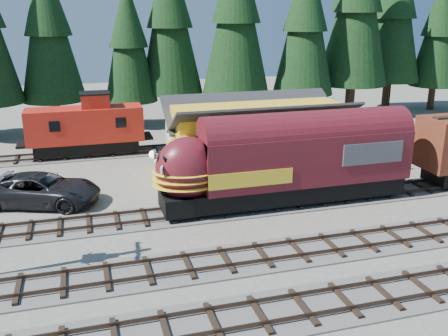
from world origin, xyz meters
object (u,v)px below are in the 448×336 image
object	(u,v)px
caboose	(86,127)
pickup_truck_a	(42,190)
depot	(258,131)
pickup_truck_b	(46,186)
locomotive	(280,165)

from	to	relation	value
caboose	pickup_truck_a	distance (m)	10.56
depot	caboose	distance (m)	13.85
depot	pickup_truck_b	distance (m)	14.58
pickup_truck_a	depot	bearing A→B (deg)	-59.56
pickup_truck_a	pickup_truck_b	world-z (taller)	pickup_truck_a
caboose	pickup_truck_a	size ratio (longest dim) A/B	1.30
locomotive	pickup_truck_a	size ratio (longest dim) A/B	2.28
depot	locomotive	xyz separation A→B (m)	(-0.98, -6.50, -0.49)
locomotive	pickup_truck_b	size ratio (longest dim) A/B	2.90
depot	pickup_truck_a	distance (m)	14.87
pickup_truck_a	pickup_truck_b	xyz separation A→B (m)	(0.17, 1.08, -0.17)
locomotive	pickup_truck_a	distance (m)	14.18
pickup_truck_a	locomotive	bearing A→B (deg)	-85.80
caboose	pickup_truck_b	xyz separation A→B (m)	(-2.72, -8.99, -1.55)
depot	locomotive	distance (m)	6.59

